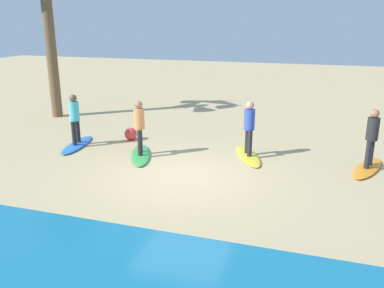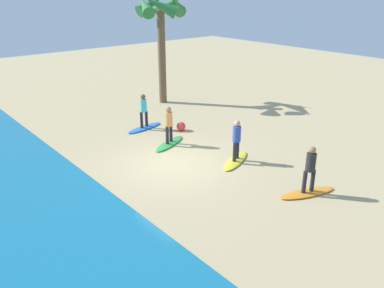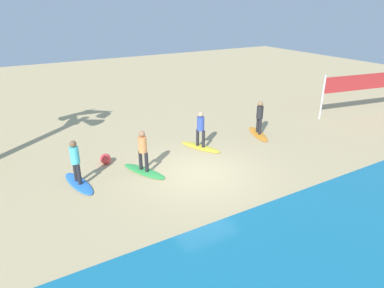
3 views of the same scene
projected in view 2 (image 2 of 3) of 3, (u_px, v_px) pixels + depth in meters
name	position (u px, v px, depth m)	size (l,w,h in m)	color
ground_plane	(173.00, 165.00, 15.41)	(60.00, 60.00, 0.00)	tan
surfboard_orange	(307.00, 193.00, 13.24)	(2.10, 0.56, 0.09)	orange
surfer_orange	(310.00, 166.00, 12.87)	(0.32, 0.44, 1.64)	#232328
surfboard_yellow	(236.00, 161.00, 15.67)	(2.10, 0.56, 0.09)	yellow
surfer_yellow	(237.00, 137.00, 15.30)	(0.32, 0.43, 1.64)	#232328
surfboard_green	(169.00, 143.00, 17.36)	(2.10, 0.56, 0.09)	green
surfer_green	(169.00, 122.00, 16.99)	(0.32, 0.43, 1.64)	#232328
surfboard_blue	(144.00, 128.00, 19.28)	(2.10, 0.56, 0.09)	blue
surfer_blue	(143.00, 108.00, 18.91)	(0.32, 0.46, 1.64)	#232328
palm_tree	(161.00, 15.00, 21.80)	(2.88, 3.03, 6.24)	brown
beach_ball	(181.00, 126.00, 18.95)	(0.43, 0.43, 0.43)	#E53838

